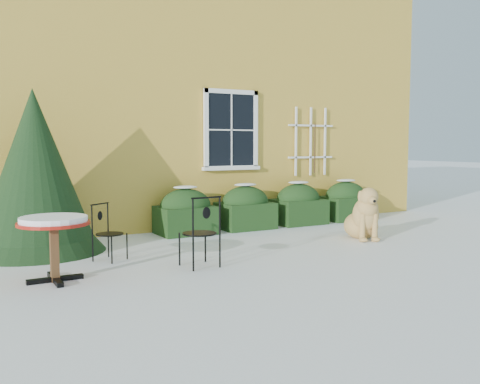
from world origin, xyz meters
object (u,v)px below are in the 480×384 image
evergreen_shrub (35,187)px  patio_chair_near (201,232)px  patio_chair_far (108,232)px  dog (364,218)px  bistro_table (54,228)px

evergreen_shrub → patio_chair_near: size_ratio=2.58×
patio_chair_far → dog: 4.48m
evergreen_shrub → patio_chair_far: size_ratio=3.07×
dog → patio_chair_far: bearing=-164.6°
patio_chair_near → patio_chair_far: bearing=-50.2°
evergreen_shrub → bistro_table: (-0.11, -2.05, -0.35)m
dog → patio_chair_near: bearing=-149.0°
evergreen_shrub → patio_chair_near: bearing=-51.1°
patio_chair_near → dog: 3.50m
patio_chair_near → patio_chair_far: 1.46m
bistro_table → patio_chair_near: 1.92m
bistro_table → dog: size_ratio=0.84×
patio_chair_near → patio_chair_far: patio_chair_near is taller
patio_chair_near → dog: bearing=-174.3°
evergreen_shrub → patio_chair_far: (0.80, -1.15, -0.61)m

